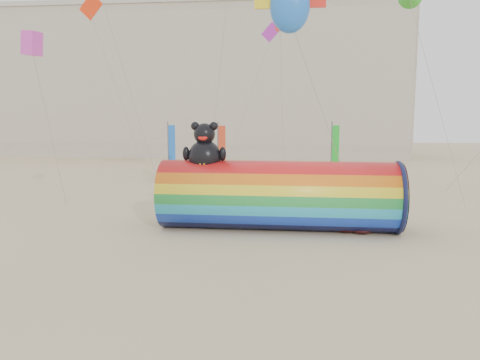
# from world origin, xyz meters

# --- Properties ---
(ground) EXTENTS (160.00, 160.00, 0.00)m
(ground) POSITION_xyz_m (0.00, 0.00, 0.00)
(ground) COLOR #CCB58C
(ground) RESTS_ON ground
(hotel_building) EXTENTS (60.40, 15.40, 20.60)m
(hotel_building) POSITION_xyz_m (-12.00, 45.95, 10.31)
(hotel_building) COLOR #B7AD99
(hotel_building) RESTS_ON ground
(windsock_assembly) EXTENTS (11.83, 3.60, 5.45)m
(windsock_assembly) POSITION_xyz_m (2.48, 1.04, 1.81)
(windsock_assembly) COLOR red
(windsock_assembly) RESTS_ON ground
(kite_handler) EXTENTS (0.71, 0.51, 1.81)m
(kite_handler) POSITION_xyz_m (5.59, 2.70, 0.91)
(kite_handler) COLOR #4D5054
(kite_handler) RESTS_ON ground
(fabric_bundle) EXTENTS (2.62, 1.35, 0.41)m
(fabric_bundle) POSITION_xyz_m (6.03, 0.78, 0.17)
(fabric_bundle) COLOR #3A0A0A
(fabric_bundle) RESTS_ON ground
(festival_banners) EXTENTS (13.90, 2.16, 5.20)m
(festival_banners) POSITION_xyz_m (-0.91, 15.04, 2.64)
(festival_banners) COLOR #59595E
(festival_banners) RESTS_ON ground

